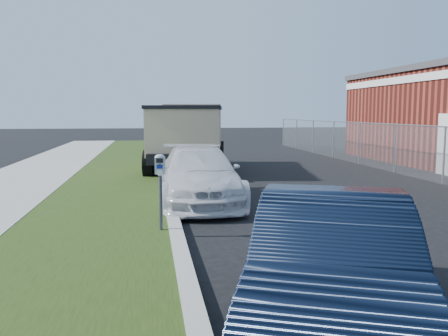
{
  "coord_description": "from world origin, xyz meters",
  "views": [
    {
      "loc": [
        -3.04,
        -9.41,
        2.24
      ],
      "look_at": [
        -1.4,
        1.0,
        1.0
      ],
      "focal_mm": 38.0,
      "sensor_mm": 36.0,
      "label": 1
    }
  ],
  "objects": [
    {
      "name": "streetside",
      "position": [
        -5.57,
        2.0,
        0.07
      ],
      "size": [
        6.12,
        50.0,
        0.15
      ],
      "color": "gray",
      "rests_on": "ground"
    },
    {
      "name": "parking_meter",
      "position": [
        -2.86,
        -0.97,
        1.12
      ],
      "size": [
        0.2,
        0.15,
        1.37
      ],
      "rotation": [
        0.0,
        0.0,
        -0.13
      ],
      "color": "#3F4247",
      "rests_on": "ground"
    },
    {
      "name": "chainlink_fence",
      "position": [
        6.0,
        7.0,
        1.26
      ],
      "size": [
        0.06,
        30.06,
        30.0
      ],
      "color": "slate",
      "rests_on": "ground"
    },
    {
      "name": "dump_truck",
      "position": [
        -1.49,
        9.13,
        1.45
      ],
      "size": [
        3.51,
        6.9,
        2.58
      ],
      "rotation": [
        0.0,
        0.0,
        -0.16
      ],
      "color": "black",
      "rests_on": "ground"
    },
    {
      "name": "navy_sedan",
      "position": [
        -1.24,
        -5.03,
        0.71
      ],
      "size": [
        2.9,
        4.54,
        1.41
      ],
      "primitive_type": "imported",
      "rotation": [
        0.0,
        0.0,
        -0.36
      ],
      "color": "black",
      "rests_on": "ground"
    },
    {
      "name": "ground",
      "position": [
        0.0,
        0.0,
        0.0
      ],
      "size": [
        120.0,
        120.0,
        0.0
      ],
      "primitive_type": "plane",
      "color": "black",
      "rests_on": "ground"
    },
    {
      "name": "white_wagon",
      "position": [
        -1.85,
        2.21,
        0.69
      ],
      "size": [
        1.96,
        4.74,
        1.37
      ],
      "primitive_type": "imported",
      "rotation": [
        0.0,
        0.0,
        -0.01
      ],
      "color": "silver",
      "rests_on": "ground"
    }
  ]
}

